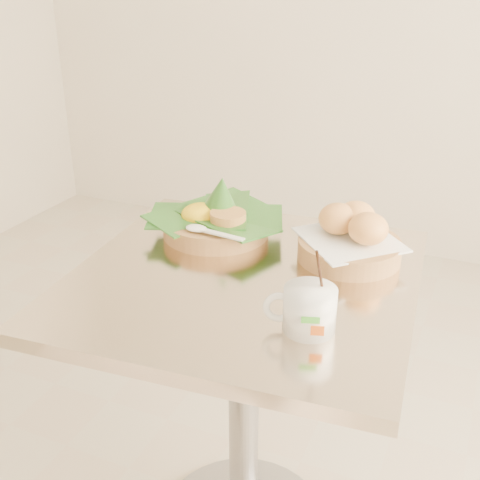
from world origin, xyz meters
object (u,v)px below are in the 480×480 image
at_px(cafe_table, 244,362).
at_px(coffee_mug, 308,308).
at_px(rice_basket, 216,218).
at_px(bread_basket, 351,238).

xyz_separation_m(cafe_table, coffee_mug, (0.18, -0.14, 0.26)).
xyz_separation_m(cafe_table, rice_basket, (-0.14, 0.16, 0.26)).
height_order(bread_basket, coffee_mug, coffee_mug).
height_order(cafe_table, rice_basket, rice_basket).
height_order(cafe_table, coffee_mug, coffee_mug).
bearing_deg(rice_basket, bread_basket, 0.69).
bearing_deg(rice_basket, coffee_mug, -43.11).
bearing_deg(coffee_mug, cafe_table, 141.91).
xyz_separation_m(cafe_table, bread_basket, (0.18, 0.17, 0.27)).
bearing_deg(coffee_mug, bread_basket, 90.59).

